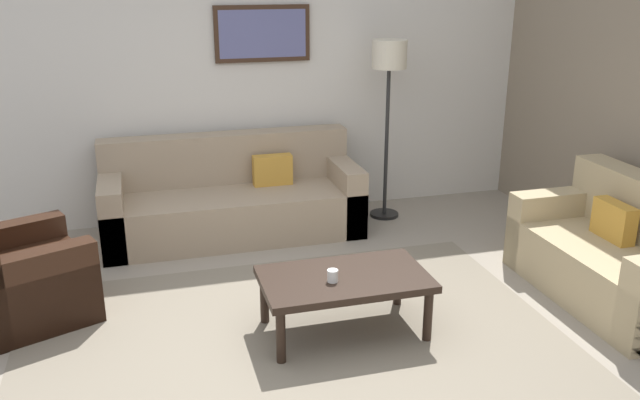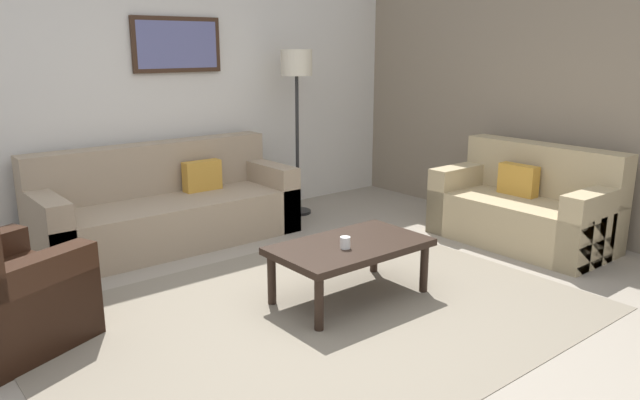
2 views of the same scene
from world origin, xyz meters
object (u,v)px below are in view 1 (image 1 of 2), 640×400
at_px(couch_loveseat, 621,258).
at_px(armchair_leather, 12,280).
at_px(lamp_standing, 389,73).
at_px(cup, 333,276).
at_px(coffee_table, 344,283).
at_px(framed_artwork, 262,34).
at_px(couch_main, 232,201).

bearing_deg(couch_loveseat, armchair_leather, 169.24).
relative_size(armchair_leather, lamp_standing, 0.61).
bearing_deg(armchair_leather, cup, -21.67).
height_order(coffee_table, framed_artwork, framed_artwork).
bearing_deg(lamp_standing, couch_main, 179.84).
relative_size(armchair_leather, cup, 12.99).
xyz_separation_m(armchair_leather, lamp_standing, (3.21, 1.27, 1.10)).
relative_size(couch_main, couch_loveseat, 1.49).
bearing_deg(cup, couch_loveseat, 0.06).
relative_size(coffee_table, framed_artwork, 1.24).
bearing_deg(coffee_table, couch_main, 102.38).
relative_size(couch_loveseat, lamp_standing, 0.90).
xyz_separation_m(armchair_leather, cup, (2.04, -0.81, 0.14)).
xyz_separation_m(couch_loveseat, cup, (-2.21, -0.00, 0.15)).
relative_size(cup, framed_artwork, 0.09).
bearing_deg(cup, lamp_standing, 60.84).
bearing_deg(framed_artwork, couch_main, -135.45).
height_order(couch_main, armchair_leather, armchair_leather).
distance_m(couch_main, armchair_leather, 2.12).
bearing_deg(couch_loveseat, coffee_table, 178.42).
relative_size(cup, lamp_standing, 0.05).
bearing_deg(couch_main, lamp_standing, -0.16).
bearing_deg(armchair_leather, lamp_standing, 21.66).
distance_m(coffee_table, framed_artwork, 2.80).
bearing_deg(lamp_standing, coffee_table, -117.71).
height_order(cup, framed_artwork, framed_artwork).
bearing_deg(couch_loveseat, framed_artwork, 130.83).
distance_m(cup, lamp_standing, 2.57).
height_order(couch_loveseat, cup, couch_loveseat).
xyz_separation_m(couch_main, armchair_leather, (-1.70, -1.28, 0.01)).
bearing_deg(couch_loveseat, cup, -179.94).
bearing_deg(coffee_table, couch_loveseat, -1.58).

